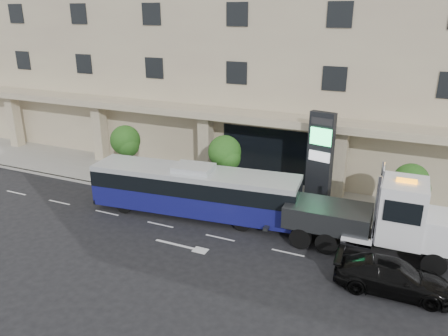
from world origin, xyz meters
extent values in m
plane|color=black|center=(0.00, 0.00, 0.00)|extent=(120.00, 120.00, 0.00)
cube|color=gray|center=(0.00, 5.00, 0.07)|extent=(120.00, 6.00, 0.15)
cube|color=gray|center=(0.00, 2.00, 0.07)|extent=(120.00, 0.30, 0.15)
cube|color=tan|center=(0.00, 15.50, 10.00)|extent=(60.00, 15.00, 20.00)
cube|color=tan|center=(0.00, 6.80, 5.20)|extent=(60.00, 2.80, 0.50)
cube|color=black|center=(0.00, 7.97, 2.15)|extent=(8.00, 0.12, 4.00)
cube|color=tan|center=(-25.00, 6.80, 2.60)|extent=(0.90, 0.90, 4.90)
cube|color=tan|center=(-15.00, 6.80, 2.60)|extent=(0.90, 0.90, 4.90)
cube|color=tan|center=(-5.00, 6.80, 2.60)|extent=(0.90, 0.90, 4.90)
cube|color=tan|center=(5.00, 6.80, 2.60)|extent=(0.90, 0.90, 4.90)
cylinder|color=#422B19|center=(-10.00, 3.60, 1.55)|extent=(0.14, 0.14, 2.80)
sphere|color=#134414|center=(-10.00, 3.60, 3.27)|extent=(2.20, 2.20, 2.20)
sphere|color=#134414|center=(-9.65, 3.40, 2.95)|extent=(1.65, 1.65, 1.65)
sphere|color=#134414|center=(-10.30, 3.80, 2.87)|extent=(1.54, 1.54, 1.54)
cylinder|color=#422B19|center=(-2.00, 3.60, 1.62)|extent=(0.14, 0.14, 2.94)
sphere|color=#134414|center=(-2.00, 3.60, 3.43)|extent=(2.20, 2.20, 2.20)
sphere|color=#134414|center=(-1.65, 3.40, 3.09)|extent=(1.65, 1.65, 1.65)
sphere|color=#134414|center=(-2.30, 3.80, 3.01)|extent=(1.54, 1.54, 1.54)
cylinder|color=#422B19|center=(9.50, 3.60, 1.51)|extent=(0.14, 0.14, 2.73)
sphere|color=#134414|center=(9.50, 3.60, 3.19)|extent=(2.00, 2.00, 2.00)
sphere|color=#134414|center=(9.85, 3.40, 2.88)|extent=(1.50, 1.50, 1.50)
sphere|color=#134414|center=(9.20, 3.80, 2.80)|extent=(1.40, 1.40, 1.40)
cylinder|color=black|center=(-6.96, -0.97, 0.54)|extent=(1.12, 0.44, 1.09)
cylinder|color=black|center=(-7.20, 1.30, 0.54)|extent=(1.12, 0.44, 1.09)
cylinder|color=black|center=(0.82, -0.15, 0.54)|extent=(1.12, 0.44, 1.09)
cylinder|color=black|center=(0.58, 2.12, 0.54)|extent=(1.12, 0.44, 1.09)
cube|color=navy|center=(-2.76, 0.62, 1.03)|extent=(13.26, 4.08, 1.30)
cube|color=black|center=(-2.76, 0.62, 2.17)|extent=(13.27, 4.12, 0.98)
cube|color=silver|center=(-2.76, 0.62, 2.83)|extent=(13.26, 4.08, 0.33)
cube|color=silver|center=(-2.76, 0.62, 3.15)|extent=(2.56, 1.98, 0.33)
cube|color=#2D3033|center=(-9.20, -0.06, 0.49)|extent=(0.43, 2.72, 0.33)
cube|color=#2D3033|center=(3.68, 1.30, 0.49)|extent=(0.43, 2.72, 0.33)
cube|color=#2D3033|center=(7.93, 0.49, 0.87)|extent=(9.21, 1.26, 0.43)
cube|color=white|center=(11.44, 0.56, 1.89)|extent=(2.21, 2.53, 1.62)
cube|color=white|center=(9.28, 0.51, 2.65)|extent=(2.21, 2.74, 3.14)
cube|color=black|center=(10.31, 0.53, 3.14)|extent=(0.15, 2.38, 1.30)
cylinder|color=silver|center=(8.12, -0.70, 2.92)|extent=(0.20, 0.20, 3.68)
cylinder|color=silver|center=(8.07, 1.68, 2.92)|extent=(0.20, 0.20, 3.68)
cube|color=#2D3033|center=(5.61, 0.44, 1.68)|extent=(4.59, 2.68, 1.19)
cube|color=#2D3033|center=(3.01, 0.39, 1.03)|extent=(1.74, 0.34, 0.24)
cube|color=#2D3033|center=(2.36, 0.38, 0.59)|extent=(0.31, 1.95, 0.19)
cube|color=orange|center=(9.28, 0.51, 4.27)|extent=(0.98, 0.40, 0.15)
cylinder|color=black|center=(11.03, -0.59, 0.59)|extent=(1.20, 0.37, 1.19)
cylinder|color=black|center=(10.99, 1.68, 0.59)|extent=(1.20, 0.37, 1.19)
cylinder|color=black|center=(5.84, -0.69, 0.59)|extent=(1.20, 0.37, 1.19)
cylinder|color=black|center=(5.80, 1.58, 0.59)|extent=(1.20, 0.37, 1.19)
cylinder|color=black|center=(4.44, -0.71, 0.59)|extent=(1.20, 0.37, 1.19)
cylinder|color=black|center=(4.40, 1.56, 0.59)|extent=(1.20, 0.37, 1.19)
imported|color=black|center=(9.29, -2.80, 0.76)|extent=(5.30, 2.33, 1.51)
cube|color=black|center=(4.13, 4.55, 3.31)|extent=(1.65, 0.84, 6.32)
cube|color=#28F173|center=(4.13, 4.26, 4.99)|extent=(1.35, 0.34, 1.05)
cube|color=silver|center=(4.13, 4.26, 3.73)|extent=(1.35, 0.34, 0.63)
cube|color=#262628|center=(4.13, 4.26, 5.94)|extent=(1.35, 0.34, 0.42)
camera|label=1|loc=(9.24, -21.56, 12.20)|focal=35.00mm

